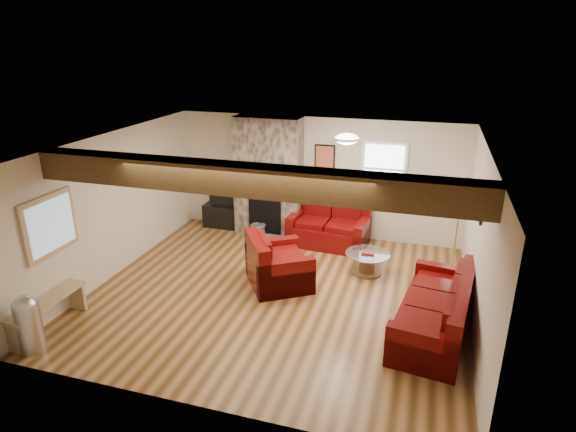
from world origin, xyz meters
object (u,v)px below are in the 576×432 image
loveseat (329,225)px  tv_cabinet (227,216)px  sofa_three (435,306)px  coffee_table (367,263)px  floor_lamp (460,206)px  armchair_red (279,260)px  television (226,196)px

loveseat → tv_cabinet: bearing=176.9°
sofa_three → tv_cabinet: size_ratio=2.12×
loveseat → tv_cabinet: 2.40m
tv_cabinet → loveseat: bearing=-7.2°
coffee_table → floor_lamp: size_ratio=0.56×
armchair_red → television: 2.93m
loveseat → armchair_red: armchair_red is taller
armchair_red → tv_cabinet: 2.92m
coffee_table → floor_lamp: 1.91m
sofa_three → coffee_table: (-1.16, 1.57, -0.22)m
tv_cabinet → floor_lamp: 4.95m
television → floor_lamp: bearing=-8.6°
sofa_three → coffee_table: 1.97m
tv_cabinet → floor_lamp: floor_lamp is taller
sofa_three → television: 5.37m
sofa_three → floor_lamp: size_ratio=1.51×
tv_cabinet → television: size_ratio=1.40×
television → floor_lamp: floor_lamp is taller
loveseat → sofa_three: bearing=-47.3°
tv_cabinet → television: 0.46m
armchair_red → tv_cabinet: bearing=8.1°
armchair_red → tv_cabinet: size_ratio=1.07×
armchair_red → floor_lamp: size_ratio=0.76×
armchair_red → floor_lamp: floor_lamp is taller
coffee_table → loveseat: bearing=131.6°
television → sofa_three: bearing=-33.3°
sofa_three → armchair_red: (-2.56, 0.74, 0.03)m
loveseat → coffee_table: loveseat is taller
armchair_red → television: (-1.92, 2.19, 0.28)m
coffee_table → sofa_three: bearing=-53.6°
sofa_three → coffee_table: size_ratio=2.71×
sofa_three → floor_lamp: 2.38m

